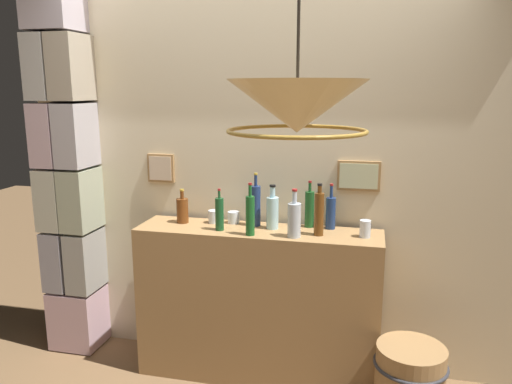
{
  "coord_description": "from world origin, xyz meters",
  "views": [
    {
      "loc": [
        0.66,
        -2.03,
        1.86
      ],
      "look_at": [
        0.0,
        0.79,
        1.24
      ],
      "focal_mm": 34.53,
      "sensor_mm": 36.0,
      "label": 1
    }
  ],
  "objects_px": {
    "liquor_bottle_rye": "(319,213)",
    "liquor_bottle_amaro": "(309,209)",
    "liquor_bottle_bourbon": "(219,214)",
    "glass_tumbler_shot": "(234,217)",
    "liquor_bottle_scotch": "(272,211)",
    "glass_tumbler_rocks": "(365,229)",
    "liquor_bottle_rum": "(250,215)",
    "glass_tumbler_highball": "(214,217)",
    "liquor_bottle_tequila": "(294,219)",
    "pendant_lamp": "(297,108)",
    "liquor_bottle_vermouth": "(182,210)",
    "liquor_bottle_sherry": "(331,212)",
    "liquor_bottle_whiskey": "(256,205)"
  },
  "relations": [
    {
      "from": "glass_tumbler_shot",
      "to": "liquor_bottle_amaro",
      "type": "bearing_deg",
      "value": 2.75
    },
    {
      "from": "liquor_bottle_vermouth",
      "to": "liquor_bottle_rye",
      "type": "bearing_deg",
      "value": -5.01
    },
    {
      "from": "liquor_bottle_tequila",
      "to": "liquor_bottle_amaro",
      "type": "relative_size",
      "value": 0.97
    },
    {
      "from": "liquor_bottle_amaro",
      "to": "glass_tumbler_rocks",
      "type": "height_order",
      "value": "liquor_bottle_amaro"
    },
    {
      "from": "glass_tumbler_highball",
      "to": "liquor_bottle_vermouth",
      "type": "bearing_deg",
      "value": -168.93
    },
    {
      "from": "liquor_bottle_scotch",
      "to": "glass_tumbler_shot",
      "type": "height_order",
      "value": "liquor_bottle_scotch"
    },
    {
      "from": "liquor_bottle_whiskey",
      "to": "liquor_bottle_amaro",
      "type": "relative_size",
      "value": 1.15
    },
    {
      "from": "glass_tumbler_rocks",
      "to": "glass_tumbler_shot",
      "type": "xyz_separation_m",
      "value": [
        -0.84,
        0.12,
        -0.01
      ]
    },
    {
      "from": "glass_tumbler_highball",
      "to": "pendant_lamp",
      "type": "relative_size",
      "value": 0.15
    },
    {
      "from": "liquor_bottle_scotch",
      "to": "liquor_bottle_rye",
      "type": "xyz_separation_m",
      "value": [
        0.3,
        -0.08,
        0.03
      ]
    },
    {
      "from": "liquor_bottle_amaro",
      "to": "glass_tumbler_rocks",
      "type": "distance_m",
      "value": 0.38
    },
    {
      "from": "liquor_bottle_vermouth",
      "to": "liquor_bottle_whiskey",
      "type": "relative_size",
      "value": 0.65
    },
    {
      "from": "glass_tumbler_shot",
      "to": "pendant_lamp",
      "type": "height_order",
      "value": "pendant_lamp"
    },
    {
      "from": "liquor_bottle_amaro",
      "to": "liquor_bottle_rum",
      "type": "relative_size",
      "value": 0.93
    },
    {
      "from": "glass_tumbler_shot",
      "to": "pendant_lamp",
      "type": "relative_size",
      "value": 0.14
    },
    {
      "from": "glass_tumbler_rocks",
      "to": "glass_tumbler_highball",
      "type": "bearing_deg",
      "value": 174.35
    },
    {
      "from": "liquor_bottle_vermouth",
      "to": "glass_tumbler_shot",
      "type": "relative_size",
      "value": 2.95
    },
    {
      "from": "liquor_bottle_bourbon",
      "to": "pendant_lamp",
      "type": "relative_size",
      "value": 0.48
    },
    {
      "from": "glass_tumbler_highball",
      "to": "liquor_bottle_tequila",
      "type": "bearing_deg",
      "value": -18.7
    },
    {
      "from": "liquor_bottle_bourbon",
      "to": "liquor_bottle_whiskey",
      "type": "relative_size",
      "value": 0.77
    },
    {
      "from": "liquor_bottle_amaro",
      "to": "liquor_bottle_rum",
      "type": "bearing_deg",
      "value": -141.35
    },
    {
      "from": "liquor_bottle_scotch",
      "to": "liquor_bottle_sherry",
      "type": "relative_size",
      "value": 0.97
    },
    {
      "from": "liquor_bottle_rum",
      "to": "glass_tumbler_shot",
      "type": "bearing_deg",
      "value": 125.89
    },
    {
      "from": "liquor_bottle_sherry",
      "to": "liquor_bottle_rum",
      "type": "xyz_separation_m",
      "value": [
        -0.45,
        -0.25,
        0.02
      ]
    },
    {
      "from": "liquor_bottle_whiskey",
      "to": "liquor_bottle_bourbon",
      "type": "bearing_deg",
      "value": -142.55
    },
    {
      "from": "liquor_bottle_rye",
      "to": "liquor_bottle_whiskey",
      "type": "relative_size",
      "value": 0.92
    },
    {
      "from": "liquor_bottle_bourbon",
      "to": "liquor_bottle_rum",
      "type": "relative_size",
      "value": 0.82
    },
    {
      "from": "glass_tumbler_rocks",
      "to": "liquor_bottle_rum",
      "type": "bearing_deg",
      "value": -170.38
    },
    {
      "from": "liquor_bottle_bourbon",
      "to": "liquor_bottle_scotch",
      "type": "height_order",
      "value": "liquor_bottle_scotch"
    },
    {
      "from": "liquor_bottle_bourbon",
      "to": "liquor_bottle_rum",
      "type": "xyz_separation_m",
      "value": [
        0.21,
        -0.06,
        0.02
      ]
    },
    {
      "from": "liquor_bottle_bourbon",
      "to": "liquor_bottle_vermouth",
      "type": "bearing_deg",
      "value": 158.98
    },
    {
      "from": "liquor_bottle_rum",
      "to": "glass_tumbler_shot",
      "type": "height_order",
      "value": "liquor_bottle_rum"
    },
    {
      "from": "liquor_bottle_rum",
      "to": "glass_tumbler_highball",
      "type": "distance_m",
      "value": 0.37
    },
    {
      "from": "liquor_bottle_bourbon",
      "to": "glass_tumbler_shot",
      "type": "height_order",
      "value": "liquor_bottle_bourbon"
    },
    {
      "from": "liquor_bottle_vermouth",
      "to": "liquor_bottle_whiskey",
      "type": "bearing_deg",
      "value": 4.59
    },
    {
      "from": "liquor_bottle_tequila",
      "to": "glass_tumbler_shot",
      "type": "height_order",
      "value": "liquor_bottle_tequila"
    },
    {
      "from": "glass_tumbler_highball",
      "to": "liquor_bottle_whiskey",
      "type": "bearing_deg",
      "value": -0.17
    },
    {
      "from": "liquor_bottle_bourbon",
      "to": "liquor_bottle_rye",
      "type": "bearing_deg",
      "value": 3.0
    },
    {
      "from": "glass_tumbler_rocks",
      "to": "glass_tumbler_highball",
      "type": "distance_m",
      "value": 0.97
    },
    {
      "from": "liquor_bottle_vermouth",
      "to": "glass_tumbler_highball",
      "type": "xyz_separation_m",
      "value": [
        0.2,
        0.04,
        -0.04
      ]
    },
    {
      "from": "glass_tumbler_highball",
      "to": "liquor_bottle_bourbon",
      "type": "bearing_deg",
      "value": -60.36
    },
    {
      "from": "liquor_bottle_rum",
      "to": "glass_tumbler_highball",
      "type": "height_order",
      "value": "liquor_bottle_rum"
    },
    {
      "from": "liquor_bottle_sherry",
      "to": "liquor_bottle_rum",
      "type": "relative_size",
      "value": 0.9
    },
    {
      "from": "liquor_bottle_rye",
      "to": "liquor_bottle_amaro",
      "type": "bearing_deg",
      "value": 114.98
    },
    {
      "from": "liquor_bottle_tequila",
      "to": "pendant_lamp",
      "type": "xyz_separation_m",
      "value": [
        0.14,
        -0.89,
        0.68
      ]
    },
    {
      "from": "liquor_bottle_vermouth",
      "to": "liquor_bottle_tequila",
      "type": "bearing_deg",
      "value": -11.1
    },
    {
      "from": "liquor_bottle_scotch",
      "to": "pendant_lamp",
      "type": "relative_size",
      "value": 0.51
    },
    {
      "from": "liquor_bottle_vermouth",
      "to": "pendant_lamp",
      "type": "distance_m",
      "value": 1.54
    },
    {
      "from": "liquor_bottle_scotch",
      "to": "pendant_lamp",
      "type": "xyz_separation_m",
      "value": [
        0.3,
        -1.03,
        0.68
      ]
    },
    {
      "from": "pendant_lamp",
      "to": "liquor_bottle_rye",
      "type": "bearing_deg",
      "value": 90.02
    }
  ]
}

